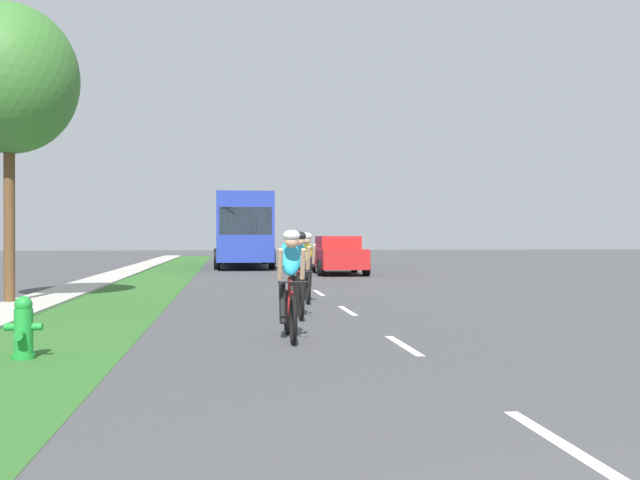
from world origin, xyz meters
name	(u,v)px	position (x,y,z in m)	size (l,w,h in m)	color
ground_plane	(306,285)	(0.00, 20.00, 0.00)	(120.00, 120.00, 0.00)	#424244
grass_verge	(145,287)	(-4.83, 20.00, 0.00)	(2.34, 70.00, 0.01)	#2D6026
sidewalk_concrete	(82,287)	(-6.66, 20.00, 0.00)	(1.31, 70.00, 0.10)	#B2ADA3
lane_markings_center	(295,278)	(0.00, 24.00, 0.00)	(0.12, 53.13, 0.01)	white
fire_hydrant_green	(23,328)	(-4.83, 7.17, 0.37)	(0.44, 0.38, 0.76)	#1E8C33
cyclist_lead	(290,283)	(-1.48, 8.40, 0.81)	(0.42, 1.72, 1.58)	black
cyclist_trailing	(298,273)	(-1.09, 11.24, 0.81)	(0.42, 1.72, 1.58)	black
cyclist_distant	(306,267)	(-0.64, 14.29, 0.81)	(0.42, 1.72, 1.58)	black
sedan_red	(338,255)	(1.97, 26.47, 0.77)	(1.98, 4.30, 1.52)	red
bus_blue	(243,227)	(-1.65, 34.91, 1.98)	(2.78, 11.60, 3.48)	#23389E
pickup_maroon	(240,246)	(-1.56, 52.10, 0.83)	(2.22, 5.10, 1.64)	maroon
street_tree_near	(9,80)	(-7.17, 14.72, 4.96)	(3.01, 3.01, 6.63)	brown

